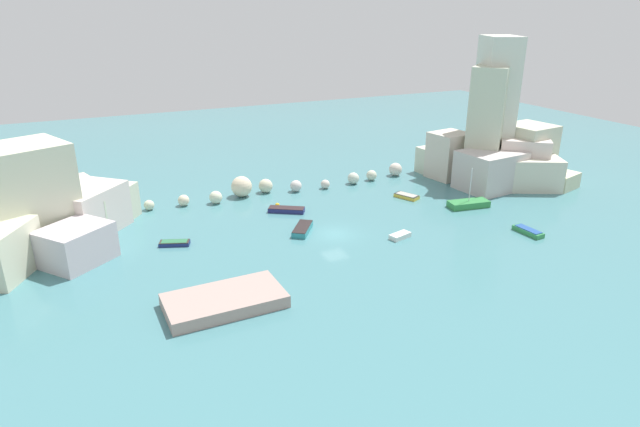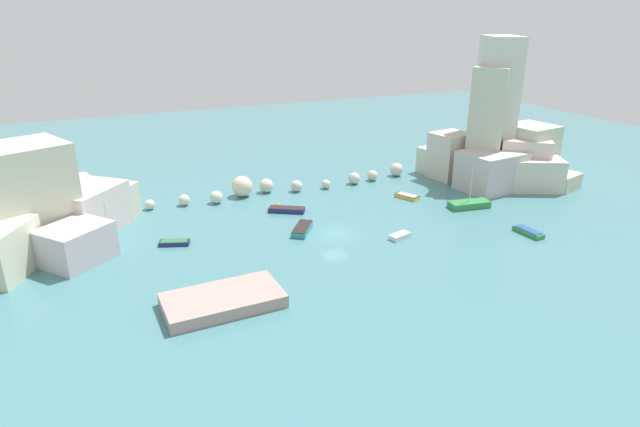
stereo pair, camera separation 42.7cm
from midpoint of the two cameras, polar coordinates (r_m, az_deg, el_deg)
name	(u,v)px [view 2 (the right image)]	position (r m, az deg, el deg)	size (l,w,h in m)	color
cove_water	(335,234)	(57.67, 1.77, -2.17)	(160.00, 160.00, 0.00)	teal
cliff_headland_left	(48,210)	(61.03, -26.69, 0.29)	(19.38, 20.35, 10.55)	beige
cliff_headland_right	(499,141)	(78.06, 18.54, 7.27)	(16.16, 17.40, 19.21)	beige
rock_breakwater	(277,185)	(70.35, -4.45, 2.98)	(39.50, 3.50, 2.64)	silver
stone_dock	(223,300)	(44.79, -9.97, -9.04)	(9.47, 5.10, 1.05)	tan
channel_buoy	(278,205)	(65.33, -4.32, 0.89)	(0.56, 0.56, 0.56)	gold
moored_boat_0	(287,210)	(63.78, -3.36, 0.41)	(4.31, 3.37, 0.58)	navy
moored_boat_1	(302,229)	(58.06, -1.68, -1.65)	(3.53, 4.09, 0.67)	teal
moored_boat_2	(528,232)	(61.69, 21.39, -1.82)	(1.41, 3.51, 0.58)	#328A4A
moored_boat_3	(400,236)	(57.15, 8.66, -2.37)	(2.58, 1.71, 0.51)	white
moored_boat_4	(407,196)	(69.22, 9.40, 1.82)	(2.52, 3.34, 0.49)	yellow
moored_boat_5	(174,243)	(56.91, -14.97, -2.99)	(3.22, 2.11, 0.46)	navy
moored_boat_6	(469,204)	(67.58, 15.69, 0.95)	(5.15, 2.63, 4.86)	#328843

